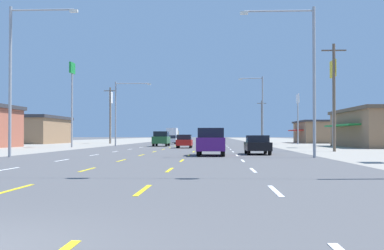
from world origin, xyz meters
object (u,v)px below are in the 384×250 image
streetlight_right_row_0 (306,69)px  suv_inner_right_distant_b (214,137)px  suv_inner_right_nearest (211,141)px  sedan_inner_left_farthest (171,140)px  sedan_inner_right_midfar (212,141)px  box_truck_far_left_distant_c (172,134)px  sedan_inner_left_distant_a (177,139)px  sedan_far_right_near (257,145)px  streetlight_left_row_1 (120,108)px  streetlight_left_row_0 (17,69)px  hatchback_center_turn_mid (184,141)px  pole_sign_left_row_2 (111,105)px  pole_sign_right_row_2 (298,107)px  pole_sign_left_row_1 (72,86)px  pole_sign_right_row_1 (333,81)px  streetlight_right_row_1 (260,106)px  suv_inner_left_far (161,139)px  sedan_inner_right_farther (215,140)px

streetlight_right_row_0 → suv_inner_right_distant_b: bearing=94.4°
suv_inner_right_nearest → sedan_inner_left_farthest: 46.16m
sedan_inner_right_midfar → box_truck_far_left_distant_c: bearing=99.9°
sedan_inner_left_distant_a → sedan_far_right_near: bearing=-79.4°
suv_inner_right_nearest → box_truck_far_left_distant_c: (-10.20, 83.80, 0.81)m
sedan_inner_right_midfar → sedan_inner_left_distant_a: bearing=101.7°
box_truck_far_left_distant_c → streetlight_left_row_1: 52.32m
sedan_inner_left_distant_a → streetlight_left_row_0: (-5.99, -61.92, 5.18)m
hatchback_center_turn_mid → streetlight_left_row_0: 26.11m
sedan_inner_left_farthest → box_truck_far_left_distant_c: size_ratio=0.62×
hatchback_center_turn_mid → sedan_inner_left_distant_a: size_ratio=0.87×
suv_inner_right_distant_b → pole_sign_left_row_2: pole_sign_left_row_2 is taller
suv_inner_right_nearest → pole_sign_left_row_2: (-18.27, 50.52, 5.88)m
sedan_far_right_near → pole_sign_right_row_2: bearing=76.5°
pole_sign_left_row_1 → suv_inner_right_nearest: bearing=-53.6°
pole_sign_right_row_1 → streetlight_right_row_1: size_ratio=1.08×
sedan_far_right_near → pole_sign_right_row_2: pole_sign_right_row_2 is taller
hatchback_center_turn_mid → sedan_inner_left_distant_a: bearing=95.7°
sedan_far_right_near → pole_sign_left_row_1: bearing=134.9°
box_truck_far_left_distant_c → suv_inner_right_nearest: bearing=-83.1°
sedan_inner_left_distant_a → streetlight_right_row_1: bearing=-63.7°
suv_inner_left_far → sedan_far_right_near: bearing=-68.9°
pole_sign_right_row_1 → streetlight_right_row_0: 26.75m
pole_sign_right_row_1 → streetlight_right_row_1: bearing=129.9°
sedan_inner_right_farther → box_truck_far_left_distant_c: box_truck_far_left_distant_c is taller
hatchback_center_turn_mid → sedan_far_right_near: bearing=-69.6°
hatchback_center_turn_mid → streetlight_left_row_1: bearing=131.4°
streetlight_left_row_0 → sedan_inner_left_distant_a: bearing=84.5°
box_truck_far_left_distant_c → streetlight_left_row_0: bearing=-91.9°
streetlight_right_row_0 → suv_inner_left_far: bearing=112.1°
sedan_inner_right_farther → pole_sign_left_row_1: 27.98m
suv_inner_right_distant_b → streetlight_left_row_1: streetlight_left_row_1 is taller
sedan_inner_right_midfar → suv_inner_left_far: bearing=149.1°
pole_sign_left_row_1 → pole_sign_right_row_2: 38.23m
pole_sign_right_row_2 → streetlight_left_row_1: (-26.82, -13.85, -0.85)m
suv_inner_right_nearest → streetlight_right_row_1: size_ratio=0.51×
suv_inner_left_far → pole_sign_left_row_1: 13.58m
box_truck_far_left_distant_c → pole_sign_right_row_2: bearing=-57.8°
streetlight_left_row_1 → streetlight_right_row_1: (19.39, 0.00, 0.13)m
streetlight_left_row_0 → streetlight_left_row_1: (0.12, 34.63, -0.63)m
sedan_inner_right_midfar → streetlight_left_row_0: size_ratio=0.44×
suv_inner_right_nearest → streetlight_left_row_1: size_ratio=0.55×
suv_inner_right_nearest → sedan_inner_right_midfar: bearing=90.1°
sedan_inner_right_farther → pole_sign_left_row_2: 20.51m
pole_sign_right_row_2 → sedan_inner_left_distant_a: bearing=147.3°
sedan_inner_right_midfar → sedan_inner_left_farthest: (-6.98, 20.28, 0.00)m
pole_sign_right_row_1 → hatchback_center_turn_mid: bearing=-174.0°
sedan_inner_right_farther → streetlight_right_row_1: bearing=-63.4°
pole_sign_left_row_2 → streetlight_right_row_1: (24.75, -18.85, -1.47)m
pole_sign_right_row_2 → streetlight_left_row_1: streetlight_left_row_1 is taller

